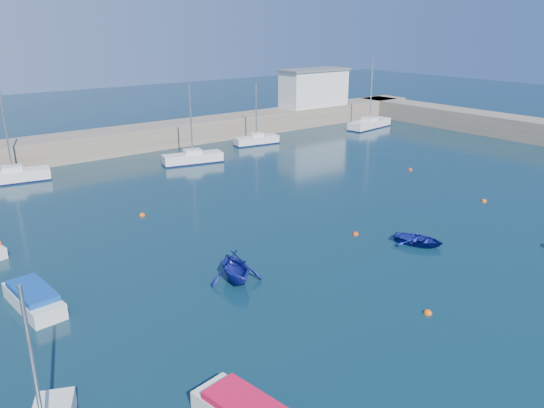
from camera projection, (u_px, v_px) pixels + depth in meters
ground at (481, 321)px, 26.30m from camera, size 220.00×220.00×0.00m
back_wall at (117, 141)px, 60.37m from camera, size 96.00×4.50×2.60m
right_arm at (452, 118)px, 75.30m from camera, size 4.50×32.00×2.60m
harbor_office at (314, 89)px, 76.48m from camera, size 10.00×4.00×5.00m
sailboat_5 at (13, 176)px, 49.03m from camera, size 6.51×2.75×8.37m
sailboat_6 at (193, 158)px, 55.77m from camera, size 6.49×3.08×8.26m
sailboat_7 at (256, 140)px, 64.51m from camera, size 5.71×2.37×7.37m
sailboat_8 at (369, 124)px, 74.62m from camera, size 7.89×3.27×9.92m
motorboat_1 at (34, 298)px, 27.34m from camera, size 2.06×4.77×1.14m
dinghy_center at (418, 240)px, 35.24m from camera, size 3.41×3.88×0.67m
dinghy_left at (235, 267)px, 30.02m from camera, size 3.82×4.15×1.83m
buoy_0 at (428, 314)px, 26.93m from camera, size 0.44×0.44×0.44m
buoy_1 at (356, 235)px, 37.03m from camera, size 0.45×0.45×0.45m
buoy_2 at (484, 202)px, 43.92m from camera, size 0.44×0.44×0.44m
buoy_3 at (142, 216)px, 40.70m from camera, size 0.46×0.46×0.46m
buoy_4 at (410, 170)px, 53.41m from camera, size 0.43×0.43×0.43m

